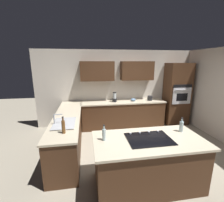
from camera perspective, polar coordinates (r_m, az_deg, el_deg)
ground_plane at (r=4.23m, az=10.87°, el=-17.75°), size 14.00×14.00×0.00m
wall_back at (r=5.61m, az=3.74°, el=6.06°), size 6.00×0.44×2.60m
lower_cabinets_back at (r=5.52m, az=3.97°, el=-4.87°), size 2.80×0.60×0.86m
countertop_back at (r=5.39m, az=4.05°, el=-0.34°), size 2.84×0.64×0.04m
lower_cabinets_side at (r=4.32m, az=-15.38°, el=-10.84°), size 0.60×2.90×0.86m
countertop_side at (r=4.16m, az=-15.78°, el=-5.18°), size 0.64×2.94×0.04m
island_base at (r=3.13m, az=12.66°, el=-20.90°), size 1.85×0.91×0.86m
island_top at (r=2.90m, az=13.14°, el=-13.57°), size 1.93×0.99×0.04m
wall_oven at (r=6.09m, az=22.26°, el=2.28°), size 0.80×0.66×2.17m
sink_unit at (r=3.60m, az=-16.92°, el=-7.60°), size 0.46×0.70×0.23m
cooktop at (r=2.89m, az=13.12°, el=-13.04°), size 0.76×0.56×0.03m
blender at (r=5.29m, az=0.93°, el=1.21°), size 0.15×0.15×0.33m
mixing_bowl at (r=5.46m, az=7.65°, el=0.47°), size 0.17×0.17×0.09m
kettle at (r=5.65m, az=13.49°, el=1.03°), size 0.17×0.17×0.16m
dish_soap_bottle at (r=3.11m, az=-17.10°, el=-8.77°), size 0.07×0.07×0.33m
oil_bottle at (r=2.74m, az=-2.91°, el=-11.84°), size 0.06×0.06×0.28m
second_bottle at (r=3.33m, az=23.69°, el=-8.27°), size 0.07×0.07×0.28m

